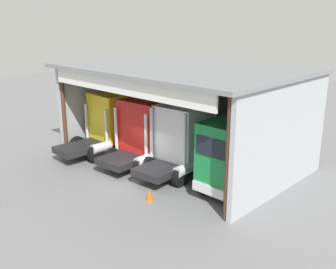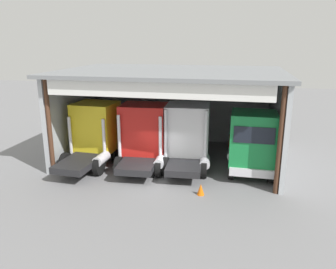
{
  "view_description": "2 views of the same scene",
  "coord_description": "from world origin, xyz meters",
  "px_view_note": "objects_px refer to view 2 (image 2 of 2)",
  "views": [
    {
      "loc": [
        14.5,
        -12.21,
        8.17
      ],
      "look_at": [
        0.0,
        2.93,
        1.87
      ],
      "focal_mm": 42.3,
      "sensor_mm": 36.0,
      "label": 1
    },
    {
      "loc": [
        3.93,
        -15.63,
        7.23
      ],
      "look_at": [
        0.0,
        2.93,
        1.87
      ],
      "focal_mm": 35.66,
      "sensor_mm": 36.0,
      "label": 2
    }
  ],
  "objects_px": {
    "tool_cart": "(244,142)",
    "traffic_cone": "(201,189)",
    "truck_red_center_left_bay": "(144,135)",
    "truck_green_center_right_bay": "(252,143)",
    "truck_yellow_right_bay": "(95,133)",
    "oil_drum": "(233,142)",
    "truck_white_left_bay": "(188,135)"
  },
  "relations": [
    {
      "from": "oil_drum",
      "to": "tool_cart",
      "type": "xyz_separation_m",
      "value": [
        0.77,
        0.01,
        0.03
      ]
    },
    {
      "from": "oil_drum",
      "to": "traffic_cone",
      "type": "relative_size",
      "value": 1.69
    },
    {
      "from": "traffic_cone",
      "to": "oil_drum",
      "type": "bearing_deg",
      "value": 80.24
    },
    {
      "from": "truck_green_center_right_bay",
      "to": "traffic_cone",
      "type": "relative_size",
      "value": 7.74
    },
    {
      "from": "truck_white_left_bay",
      "to": "truck_green_center_right_bay",
      "type": "distance_m",
      "value": 3.66
    },
    {
      "from": "truck_green_center_right_bay",
      "to": "traffic_cone",
      "type": "xyz_separation_m",
      "value": [
        -2.4,
        -2.98,
        -1.63
      ]
    },
    {
      "from": "oil_drum",
      "to": "truck_white_left_bay",
      "type": "bearing_deg",
      "value": -121.15
    },
    {
      "from": "truck_green_center_right_bay",
      "to": "traffic_cone",
      "type": "height_order",
      "value": "truck_green_center_right_bay"
    },
    {
      "from": "truck_red_center_left_bay",
      "to": "truck_green_center_right_bay",
      "type": "height_order",
      "value": "truck_red_center_left_bay"
    },
    {
      "from": "truck_yellow_right_bay",
      "to": "truck_green_center_right_bay",
      "type": "relative_size",
      "value": 1.18
    },
    {
      "from": "tool_cart",
      "to": "traffic_cone",
      "type": "xyz_separation_m",
      "value": [
        -2.11,
        -7.77,
        -0.22
      ]
    },
    {
      "from": "tool_cart",
      "to": "traffic_cone",
      "type": "relative_size",
      "value": 1.79
    },
    {
      "from": "truck_yellow_right_bay",
      "to": "traffic_cone",
      "type": "relative_size",
      "value": 9.15
    },
    {
      "from": "truck_yellow_right_bay",
      "to": "tool_cart",
      "type": "bearing_deg",
      "value": 31.03
    },
    {
      "from": "truck_red_center_left_bay",
      "to": "truck_green_center_right_bay",
      "type": "bearing_deg",
      "value": -4.02
    },
    {
      "from": "truck_yellow_right_bay",
      "to": "truck_red_center_left_bay",
      "type": "relative_size",
      "value": 1.19
    },
    {
      "from": "oil_drum",
      "to": "truck_yellow_right_bay",
      "type": "bearing_deg",
      "value": -149.74
    },
    {
      "from": "truck_red_center_left_bay",
      "to": "traffic_cone",
      "type": "distance_m",
      "value": 5.08
    },
    {
      "from": "oil_drum",
      "to": "traffic_cone",
      "type": "distance_m",
      "value": 7.88
    },
    {
      "from": "oil_drum",
      "to": "truck_green_center_right_bay",
      "type": "bearing_deg",
      "value": -77.4
    },
    {
      "from": "truck_yellow_right_bay",
      "to": "truck_red_center_left_bay",
      "type": "xyz_separation_m",
      "value": [
        3.05,
        0.02,
        0.04
      ]
    },
    {
      "from": "truck_green_center_right_bay",
      "to": "oil_drum",
      "type": "distance_m",
      "value": 5.1
    },
    {
      "from": "truck_green_center_right_bay",
      "to": "oil_drum",
      "type": "height_order",
      "value": "truck_green_center_right_bay"
    },
    {
      "from": "truck_green_center_right_bay",
      "to": "oil_drum",
      "type": "bearing_deg",
      "value": -76.83
    },
    {
      "from": "truck_red_center_left_bay",
      "to": "tool_cart",
      "type": "distance_m",
      "value": 7.61
    },
    {
      "from": "traffic_cone",
      "to": "tool_cart",
      "type": "bearing_deg",
      "value": 74.83
    },
    {
      "from": "truck_green_center_right_bay",
      "to": "truck_white_left_bay",
      "type": "bearing_deg",
      "value": -8.35
    },
    {
      "from": "truck_yellow_right_bay",
      "to": "truck_red_center_left_bay",
      "type": "distance_m",
      "value": 3.05
    },
    {
      "from": "truck_red_center_left_bay",
      "to": "truck_white_left_bay",
      "type": "height_order",
      "value": "truck_white_left_bay"
    },
    {
      "from": "truck_yellow_right_bay",
      "to": "tool_cart",
      "type": "distance_m",
      "value": 10.14
    },
    {
      "from": "oil_drum",
      "to": "tool_cart",
      "type": "bearing_deg",
      "value": 0.69
    },
    {
      "from": "truck_red_center_left_bay",
      "to": "truck_green_center_right_bay",
      "type": "distance_m",
      "value": 6.1
    }
  ]
}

